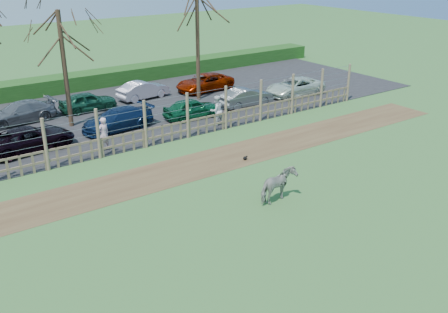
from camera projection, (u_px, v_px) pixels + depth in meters
ground at (240, 208)px, 19.59m from camera, size 120.00×120.00×0.00m
dirt_strip at (181, 170)px, 22.99m from camera, size 34.00×2.80×0.01m
asphalt at (98, 116)px, 30.55m from camera, size 44.00×13.00×0.04m
hedge at (60, 84)px, 35.64m from camera, size 46.00×2.00×1.10m
fence at (146, 133)px, 25.34m from camera, size 30.16×0.16×2.50m
tree_mid at (61, 41)px, 26.89m from camera, size 4.80×4.80×6.83m
tree_right at (197, 21)px, 31.91m from camera, size 4.80×4.80×7.35m
zebra at (278, 186)px, 19.82m from camera, size 1.76×1.03×1.39m
visitor_a at (104, 134)px, 24.85m from camera, size 0.71×0.55×1.72m
visitor_b at (216, 110)px, 28.54m from camera, size 0.85×0.67×1.72m
crow at (245, 158)px, 24.04m from camera, size 0.25×0.18×0.20m
car_2 at (30, 139)px, 24.99m from camera, size 4.51×2.45×1.20m
car_3 at (118, 119)px, 27.88m from camera, size 4.29×2.12×1.20m
car_4 at (192, 108)px, 29.83m from camera, size 3.58×1.56×1.20m
car_5 at (246, 97)px, 32.12m from camera, size 3.65×1.30×1.20m
car_6 at (295, 87)px, 34.62m from camera, size 4.38×2.12×1.20m
car_9 at (20, 113)px, 29.05m from camera, size 4.27×2.06×1.20m
car_10 at (88, 101)px, 31.21m from camera, size 3.54×1.46×1.20m
car_11 at (143, 90)px, 33.81m from camera, size 3.78×1.76×1.20m
car_12 at (205, 83)px, 35.73m from camera, size 4.44×2.27×1.20m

